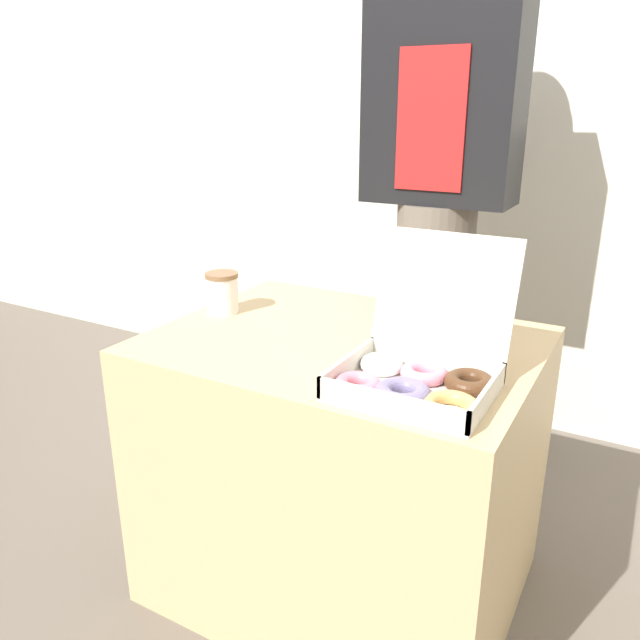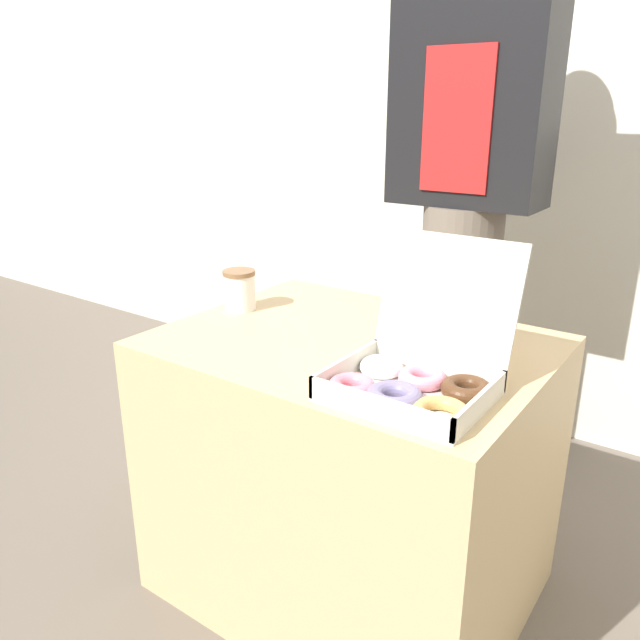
% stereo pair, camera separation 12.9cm
% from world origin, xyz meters
% --- Properties ---
extents(ground_plane, '(14.00, 14.00, 0.00)m').
position_xyz_m(ground_plane, '(0.00, 0.00, 0.00)').
color(ground_plane, '#665B51').
extents(wall_back, '(10.00, 0.05, 2.60)m').
position_xyz_m(wall_back, '(0.00, 1.21, 1.30)').
color(wall_back, beige).
rests_on(wall_back, ground_plane).
extents(table, '(0.91, 0.70, 0.72)m').
position_xyz_m(table, '(0.00, 0.00, 0.36)').
color(table, tan).
rests_on(table, ground_plane).
extents(donut_box, '(0.33, 0.33, 0.29)m').
position_xyz_m(donut_box, '(0.26, -0.18, 0.76)').
color(donut_box, silver).
rests_on(donut_box, table).
extents(coffee_cup, '(0.09, 0.09, 0.11)m').
position_xyz_m(coffee_cup, '(-0.38, 0.02, 0.78)').
color(coffee_cup, white).
rests_on(coffee_cup, table).
extents(person_customer, '(0.45, 0.25, 1.83)m').
position_xyz_m(person_customer, '(0.01, 0.62, 1.00)').
color(person_customer, '#665B51').
rests_on(person_customer, ground_plane).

